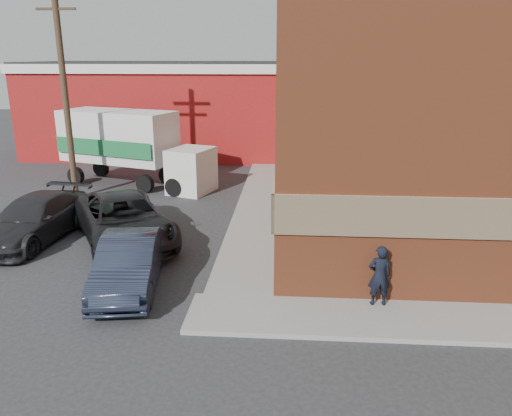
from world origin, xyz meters
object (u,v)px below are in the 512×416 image
(utility_pole, at_px, (64,86))
(box_truck, at_px, (131,143))
(sedan, at_px, (129,263))
(suv_b, at_px, (34,219))
(suv_a, at_px, (124,220))
(man, at_px, (379,276))
(warehouse, at_px, (167,107))
(brick_building, at_px, (463,89))

(utility_pole, relative_size, box_truck, 1.22)
(utility_pole, xyz_separation_m, sedan, (5.15, -8.50, -4.06))
(suv_b, bearing_deg, suv_a, 5.33)
(suv_a, bearing_deg, sedan, -100.39)
(suv_a, bearing_deg, utility_pole, 96.56)
(suv_a, xyz_separation_m, box_truck, (-2.09, 7.51, 1.23))
(utility_pole, distance_m, man, 15.29)
(man, height_order, suv_b, man)
(man, bearing_deg, utility_pole, -43.76)
(sedan, distance_m, suv_a, 3.48)
(utility_pole, relative_size, sedan, 2.15)
(sedan, bearing_deg, box_truck, 98.35)
(warehouse, bearing_deg, man, -63.62)
(sedan, relative_size, box_truck, 0.57)
(warehouse, xyz_separation_m, box_truck, (0.37, -8.72, -0.80))
(man, relative_size, box_truck, 0.21)
(brick_building, distance_m, box_truck, 14.56)
(man, bearing_deg, suv_a, -32.91)
(man, relative_size, suv_a, 0.27)
(man, bearing_deg, warehouse, -68.67)
(sedan, xyz_separation_m, box_truck, (-3.28, 10.78, 1.32))
(box_truck, bearing_deg, utility_pole, -110.28)
(brick_building, relative_size, sedan, 4.35)
(utility_pole, distance_m, suv_a, 7.67)
(warehouse, height_order, man, warehouse)
(box_truck, bearing_deg, sedan, -54.01)
(utility_pole, bearing_deg, brick_building, -0.02)
(brick_building, bearing_deg, suv_b, -161.13)
(suv_a, relative_size, box_truck, 0.76)
(man, distance_m, sedan, 6.45)
(warehouse, distance_m, utility_pole, 11.27)
(brick_building, height_order, suv_b, brick_building)
(sedan, bearing_deg, suv_b, 133.69)
(brick_building, distance_m, warehouse, 18.30)
(utility_pole, bearing_deg, warehouse, 82.23)
(brick_building, relative_size, man, 11.99)
(warehouse, xyz_separation_m, sedan, (3.65, -19.50, -2.12))
(man, distance_m, suv_b, 11.44)
(brick_building, relative_size, box_truck, 2.48)
(box_truck, bearing_deg, brick_building, 9.90)
(brick_building, bearing_deg, warehouse, 142.80)
(warehouse, relative_size, suv_a, 2.91)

